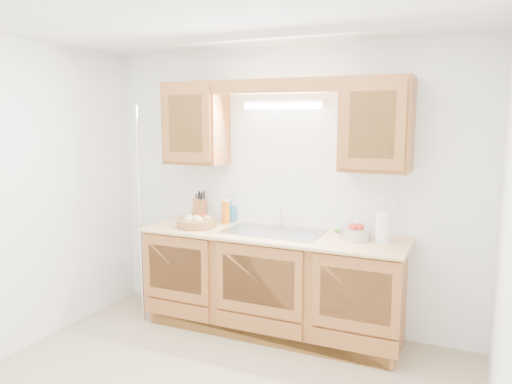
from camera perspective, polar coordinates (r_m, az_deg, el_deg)
The scene contains 17 objects.
room at distance 3.19m, azimuth -6.30°, elevation -2.94°, with size 3.52×3.50×2.50m.
base_cabinets at distance 4.45m, azimuth 1.90°, elevation -10.40°, with size 2.20×0.60×0.86m, color #A86331.
countertop at distance 4.31m, azimuth 1.85°, elevation -4.92°, with size 2.30×0.63×0.04m, color #E4B277.
upper_cabinet_left at distance 4.70m, azimuth -6.85°, elevation 7.78°, with size 0.55×0.33×0.75m, color #A86331.
upper_cabinet_right at distance 4.10m, azimuth 13.63°, elevation 7.50°, with size 0.55×0.33×0.75m, color #A86331.
valance at distance 4.20m, azimuth 1.96°, elevation 12.05°, with size 2.20×0.05×0.12m, color #A86331.
fluorescent_fixture at distance 4.41m, azimuth 3.10°, elevation 10.01°, with size 0.76×0.08×0.08m.
sink at distance 4.34m, azimuth 1.96°, elevation -5.53°, with size 0.84×0.46×0.36m.
wire_shelf_pole at distance 4.66m, azimuth -13.12°, elevation -2.60°, with size 0.03×0.03×2.00m, color silver.
outlet_plate at distance 4.29m, azimuth 15.28°, elevation -1.59°, with size 0.08×0.01×0.12m, color white.
fruit_basket at distance 4.55m, azimuth -6.81°, elevation -3.38°, with size 0.46×0.46×0.11m.
knife_block at distance 4.85m, azimuth -6.47°, elevation -1.95°, with size 0.12×0.17×0.29m.
orange_canister at distance 4.66m, azimuth -3.46°, elevation -2.24°, with size 0.10×0.10×0.22m.
soap_bottle at distance 4.73m, azimuth -3.01°, elevation -2.20°, with size 0.09×0.09×0.20m, color #2576BD.
sponge at distance 4.37m, azimuth 9.72°, elevation -4.47°, with size 0.11×0.08×0.02m.
paper_towel at distance 4.08m, azimuth 14.33°, elevation -3.94°, with size 0.14×0.14×0.29m.
apple_bowl at distance 4.15m, azimuth 11.33°, elevation -4.53°, with size 0.26×0.26×0.13m.
Camera 1 is at (1.60, -2.69, 1.88)m, focal length 35.00 mm.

